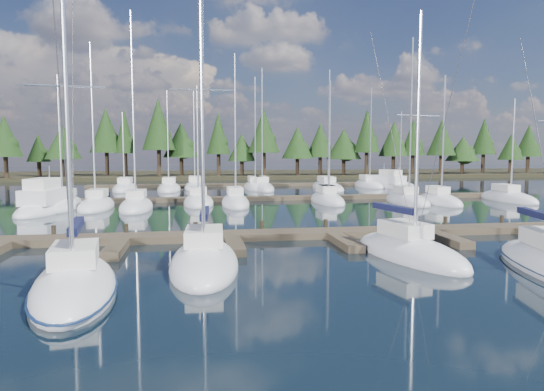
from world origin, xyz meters
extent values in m
plane|color=black|center=(0.00, 30.00, 0.00)|extent=(260.00, 260.00, 0.00)
cube|color=#2A2717|center=(0.00, 90.00, 0.30)|extent=(220.00, 30.00, 0.60)
cube|color=#493E2E|center=(0.00, 18.00, 0.20)|extent=(44.00, 2.00, 0.40)
cube|color=#493E2E|center=(-12.00, 15.00, 0.20)|extent=(0.90, 4.00, 0.40)
cube|color=#493E2E|center=(-6.00, 15.00, 0.20)|extent=(0.90, 4.00, 0.40)
cube|color=#493E2E|center=(0.00, 15.00, 0.20)|extent=(0.90, 4.00, 0.40)
cube|color=#493E2E|center=(6.00, 15.00, 0.20)|extent=(0.90, 4.00, 0.40)
cube|color=#493E2E|center=(12.00, 15.00, 0.20)|extent=(0.90, 4.00, 0.40)
cylinder|color=black|center=(-16.00, 19.00, 0.45)|extent=(0.26, 0.26, 0.90)
cylinder|color=black|center=(-12.00, 19.00, 0.45)|extent=(0.26, 0.26, 0.90)
cylinder|color=black|center=(-8.00, 19.00, 0.45)|extent=(0.26, 0.26, 0.90)
cylinder|color=black|center=(-4.00, 19.00, 0.45)|extent=(0.26, 0.26, 0.90)
cylinder|color=black|center=(0.00, 19.00, 0.45)|extent=(0.26, 0.26, 0.90)
cylinder|color=black|center=(4.00, 19.00, 0.45)|extent=(0.26, 0.26, 0.90)
cylinder|color=black|center=(8.00, 19.00, 0.45)|extent=(0.26, 0.26, 0.90)
cylinder|color=black|center=(12.00, 19.00, 0.45)|extent=(0.26, 0.26, 0.90)
cube|color=#493E2E|center=(0.00, 40.00, 0.20)|extent=(50.00, 1.80, 0.40)
cube|color=#493E2E|center=(0.00, 60.00, 0.20)|extent=(46.00, 1.80, 0.40)
ellipsoid|color=silver|center=(-12.34, 8.14, 0.15)|extent=(3.99, 8.46, 1.90)
cube|color=silver|center=(-12.40, 8.54, 1.35)|extent=(1.93, 2.80, 0.70)
cylinder|color=silver|center=(-12.28, 7.73, 6.76)|extent=(0.18, 0.18, 11.51)
cylinder|color=silver|center=(-12.53, 9.51, 2.10)|extent=(0.62, 3.56, 0.12)
cube|color=black|center=(-12.53, 9.51, 2.25)|extent=(0.83, 3.43, 0.30)
cylinder|color=silver|center=(-12.28, 7.73, 7.33)|extent=(2.57, 0.43, 0.07)
cylinder|color=#3F3F44|center=(-12.03, 6.00, 6.61)|extent=(0.53, 3.49, 11.82)
cylinder|color=#3F3F44|center=(-12.59, 9.87, 6.61)|extent=(0.64, 4.30, 11.82)
ellipsoid|color=#0C1C3D|center=(-12.34, 8.14, 0.22)|extent=(4.15, 8.79, 0.18)
ellipsoid|color=silver|center=(-7.63, 11.16, 0.15)|extent=(3.35, 8.39, 1.90)
cube|color=silver|center=(-7.61, 11.58, 1.35)|extent=(1.75, 2.72, 0.70)
cylinder|color=silver|center=(-7.65, 10.75, 7.06)|extent=(0.17, 0.17, 12.12)
cylinder|color=silver|center=(-7.56, 12.57, 2.10)|extent=(0.29, 3.64, 0.12)
cube|color=black|center=(-7.56, 12.57, 2.25)|extent=(0.51, 3.48, 0.30)
cylinder|color=silver|center=(-7.65, 10.75, 7.67)|extent=(2.67, 0.20, 0.07)
cylinder|color=#3F3F44|center=(-7.73, 8.98, 6.91)|extent=(0.20, 3.58, 12.43)
cylinder|color=#3F3F44|center=(-7.54, 12.94, 6.91)|extent=(0.24, 4.40, 12.43)
ellipsoid|color=silver|center=(2.16, 11.69, 0.15)|extent=(4.24, 8.34, 1.90)
cube|color=silver|center=(2.08, 12.08, 1.35)|extent=(1.96, 2.79, 0.70)
cylinder|color=silver|center=(2.24, 11.30, 6.23)|extent=(0.19, 0.19, 10.46)
cylinder|color=silver|center=(1.88, 13.02, 2.10)|extent=(0.83, 3.45, 0.12)
cube|color=black|center=(1.88, 13.02, 2.25)|extent=(1.02, 3.34, 0.30)
cylinder|color=silver|center=(2.24, 11.30, 6.75)|extent=(2.38, 0.56, 0.07)
cylinder|color=#3F3F44|center=(2.58, 9.63, 6.08)|extent=(0.73, 3.38, 10.77)
cylinder|color=#3F3F44|center=(1.81, 13.37, 6.08)|extent=(0.89, 4.16, 10.77)
cylinder|color=silver|center=(7.41, 9.64, 2.10)|extent=(1.00, 3.95, 0.12)
cube|color=black|center=(7.41, 9.64, 2.25)|extent=(1.18, 3.82, 0.30)
cylinder|color=#3F3F44|center=(7.50, 10.04, 5.69)|extent=(1.10, 4.76, 10.00)
ellipsoid|color=silver|center=(-19.64, 35.55, 0.15)|extent=(2.60, 8.91, 1.90)
cube|color=silver|center=(-19.64, 35.99, 1.35)|extent=(1.43, 2.85, 0.70)
cylinder|color=silver|center=(-19.64, 35.10, 6.35)|extent=(0.16, 0.16, 10.71)
ellipsoid|color=silver|center=(-16.74, 34.98, 0.15)|extent=(2.77, 8.43, 1.90)
cube|color=silver|center=(-16.74, 35.40, 1.35)|extent=(1.52, 2.70, 0.70)
cylinder|color=silver|center=(-16.74, 34.56, 7.73)|extent=(0.16, 0.16, 13.46)
ellipsoid|color=silver|center=(-13.14, 33.67, 0.15)|extent=(2.76, 8.11, 1.90)
cube|color=silver|center=(-13.14, 34.08, 1.35)|extent=(1.52, 2.59, 0.70)
cylinder|color=silver|center=(-13.14, 33.27, 8.95)|extent=(0.16, 0.16, 15.89)
ellipsoid|color=silver|center=(-7.71, 36.51, 0.15)|extent=(2.82, 7.19, 1.90)
cube|color=silver|center=(-7.71, 36.87, 1.35)|extent=(1.55, 2.30, 0.70)
cylinder|color=silver|center=(-7.71, 36.15, 6.08)|extent=(0.16, 0.16, 10.16)
ellipsoid|color=silver|center=(-4.26, 35.65, 0.15)|extent=(2.52, 8.63, 1.90)
cube|color=silver|center=(-4.26, 36.08, 1.35)|extent=(1.38, 2.76, 0.70)
cylinder|color=silver|center=(-4.26, 35.22, 7.50)|extent=(0.16, 0.16, 13.01)
ellipsoid|color=silver|center=(5.05, 36.65, 0.15)|extent=(2.46, 8.44, 1.90)
cube|color=silver|center=(5.05, 37.07, 1.35)|extent=(1.35, 2.70, 0.70)
cylinder|color=silver|center=(5.05, 36.23, 6.44)|extent=(0.16, 0.16, 10.87)
ellipsoid|color=silver|center=(5.01, 36.74, 0.15)|extent=(2.69, 8.37, 1.90)
cube|color=silver|center=(5.01, 37.16, 1.35)|extent=(1.48, 2.68, 0.70)
cylinder|color=silver|center=(5.01, 36.32, 6.98)|extent=(0.16, 0.16, 11.97)
ellipsoid|color=silver|center=(12.50, 34.60, 0.15)|extent=(2.81, 8.15, 1.90)
cube|color=silver|center=(12.50, 35.01, 1.35)|extent=(1.55, 2.61, 0.70)
cylinder|color=silver|center=(12.50, 34.20, 8.40)|extent=(0.16, 0.16, 14.79)
ellipsoid|color=silver|center=(15.49, 33.86, 0.15)|extent=(2.43, 7.69, 1.90)
cube|color=silver|center=(15.49, 34.24, 1.35)|extent=(1.34, 2.46, 0.70)
cylinder|color=silver|center=(15.49, 33.47, 6.62)|extent=(0.16, 0.16, 11.24)
ellipsoid|color=silver|center=(23.79, 35.24, 0.15)|extent=(2.60, 8.76, 1.90)
cube|color=silver|center=(23.79, 35.68, 1.35)|extent=(1.43, 2.80, 0.70)
cylinder|color=silver|center=(23.79, 34.81, 5.68)|extent=(0.16, 0.16, 9.37)
ellipsoid|color=silver|center=(-17.03, 54.85, 0.15)|extent=(2.89, 9.20, 1.90)
cube|color=silver|center=(-17.03, 55.31, 1.35)|extent=(1.59, 2.94, 0.70)
cylinder|color=silver|center=(-17.03, 54.39, 5.51)|extent=(0.16, 0.16, 9.03)
ellipsoid|color=silver|center=(-11.37, 53.84, 0.15)|extent=(2.92, 9.12, 1.90)
cube|color=silver|center=(-11.37, 54.29, 1.35)|extent=(1.61, 2.92, 0.70)
cylinder|color=silver|center=(-11.37, 53.38, 6.86)|extent=(0.16, 0.16, 11.72)
ellipsoid|color=silver|center=(-8.06, 56.53, 0.15)|extent=(2.89, 10.93, 1.90)
cube|color=silver|center=(-8.06, 57.07, 1.35)|extent=(1.59, 3.50, 0.70)
cylinder|color=silver|center=(-8.06, 55.98, 7.09)|extent=(0.16, 0.16, 12.18)
ellipsoid|color=silver|center=(-0.03, 54.96, 0.15)|extent=(2.88, 8.98, 1.90)
cube|color=silver|center=(-0.03, 55.41, 1.35)|extent=(1.58, 2.87, 0.70)
cylinder|color=silver|center=(-0.03, 54.51, 7.92)|extent=(0.16, 0.16, 13.85)
ellipsoid|color=silver|center=(0.80, 54.39, 0.15)|extent=(2.90, 12.01, 1.90)
cube|color=silver|center=(0.80, 54.99, 1.35)|extent=(1.59, 3.84, 0.70)
cylinder|color=silver|center=(0.80, 53.79, 8.46)|extent=(0.16, 0.16, 14.92)
ellipsoid|color=silver|center=(9.57, 53.09, 0.15)|extent=(2.99, 11.71, 1.90)
cube|color=silver|center=(9.57, 53.68, 1.35)|extent=(1.64, 3.75, 0.70)
cylinder|color=silver|center=(9.57, 52.51, 6.59)|extent=(0.16, 0.16, 11.17)
ellipsoid|color=silver|center=(16.42, 55.94, 0.15)|extent=(2.99, 8.80, 1.90)
cube|color=silver|center=(16.42, 56.38, 1.35)|extent=(1.64, 2.82, 0.70)
cylinder|color=silver|center=(16.42, 55.50, 7.45)|extent=(0.16, 0.16, 12.91)
ellipsoid|color=silver|center=(19.91, 53.76, 0.15)|extent=(2.75, 10.76, 1.90)
cube|color=silver|center=(19.91, 54.29, 1.35)|extent=(1.51, 3.44, 0.70)
cylinder|color=silver|center=(19.91, 53.22, 5.76)|extent=(0.16, 0.16, 9.51)
ellipsoid|color=silver|center=(-20.48, 33.12, 0.10)|extent=(4.39, 9.75, 1.88)
cube|color=silver|center=(-20.48, 33.12, 1.36)|extent=(3.04, 5.45, 1.25)
cube|color=silver|center=(-20.54, 32.65, 2.40)|extent=(2.16, 3.50, 0.94)
cylinder|color=silver|center=(-20.35, 34.05, 3.03)|extent=(0.09, 0.09, 1.67)
ellipsoid|color=silver|center=(18.43, 53.73, 0.10)|extent=(5.80, 8.79, 1.67)
cube|color=silver|center=(18.43, 53.73, 1.21)|extent=(3.71, 5.05, 1.12)
cube|color=silver|center=(18.59, 53.35, 2.14)|extent=(2.55, 3.29, 0.84)
cylinder|color=silver|center=(18.11, 54.50, 2.69)|extent=(0.10, 0.10, 1.49)
cylinder|color=black|center=(-39.49, 77.69, 2.38)|extent=(0.70, 0.70, 3.56)
cone|color=black|center=(-39.49, 77.69, 7.61)|extent=(5.61, 5.61, 6.91)
ellipsoid|color=black|center=(-38.99, 77.69, 6.03)|extent=(3.37, 3.37, 3.37)
cylinder|color=black|center=(-35.94, 83.40, 1.90)|extent=(0.70, 0.70, 2.59)
cone|color=black|center=(-35.94, 83.40, 5.71)|extent=(4.12, 4.12, 5.04)
ellipsoid|color=black|center=(-35.44, 83.40, 4.56)|extent=(2.47, 2.47, 2.47)
cylinder|color=black|center=(-30.92, 80.20, 2.16)|extent=(0.70, 0.70, 3.11)
cone|color=black|center=(-30.92, 80.20, 6.74)|extent=(6.17, 6.17, 6.05)
ellipsoid|color=black|center=(-30.42, 80.20, 5.35)|extent=(3.70, 3.70, 3.70)
cylinder|color=black|center=(-24.09, 83.34, 2.71)|extent=(0.70, 0.70, 4.23)
cone|color=black|center=(-24.09, 83.34, 8.94)|extent=(5.98, 5.98, 8.22)
ellipsoid|color=black|center=(-23.59, 83.34, 7.06)|extent=(3.59, 3.59, 3.59)
cylinder|color=black|center=(-20.68, 82.51, 2.66)|extent=(0.70, 0.70, 4.11)
cone|color=black|center=(-20.68, 82.51, 8.71)|extent=(3.73, 3.73, 8.00)
ellipsoid|color=black|center=(-20.18, 82.51, 6.89)|extent=(2.24, 2.24, 2.24)
cylinder|color=black|center=(-14.35, 78.80, 2.94)|extent=(0.70, 0.70, 4.68)
cone|color=black|center=(-14.35, 78.80, 9.84)|extent=(5.82, 5.82, 9.11)
ellipsoid|color=black|center=(-13.85, 78.80, 7.76)|extent=(3.49, 3.49, 3.49)
cylinder|color=black|center=(-10.53, 82.39, 2.26)|extent=(0.70, 0.70, 3.33)
cone|color=black|center=(-10.53, 82.39, 7.17)|extent=(6.71, 6.71, 6.47)
ellipsoid|color=black|center=(-10.03, 82.39, 5.69)|extent=(4.03, 4.03, 4.03)
cylinder|color=black|center=(-3.68, 80.91, 2.57)|extent=(0.70, 0.70, 3.94)
cone|color=black|center=(-3.68, 80.91, 8.37)|extent=(4.45, 4.45, 7.66)
ellipsoid|color=black|center=(-3.18, 80.91, 6.62)|extent=(2.67, 2.67, 2.67)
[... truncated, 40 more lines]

